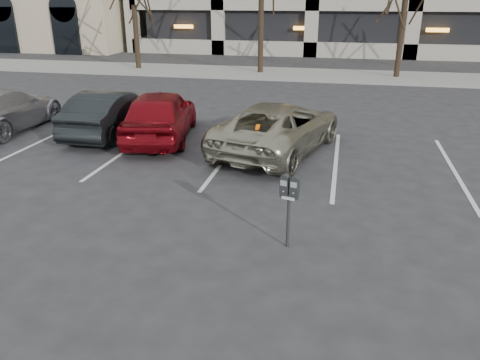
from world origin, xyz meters
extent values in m
plane|color=#28282B|center=(0.00, 0.00, 0.00)|extent=(140.00, 140.00, 0.00)
cube|color=gray|center=(0.00, 16.00, 0.06)|extent=(80.00, 4.00, 0.12)
cube|color=silver|center=(-7.00, 2.30, 0.01)|extent=(0.10, 5.20, 0.00)
cube|color=silver|center=(-4.20, 2.30, 0.01)|extent=(0.10, 5.20, 0.00)
cube|color=silver|center=(-1.40, 2.30, 0.01)|extent=(0.10, 5.20, 0.00)
cube|color=silver|center=(1.40, 2.30, 0.01)|extent=(0.10, 5.20, 0.00)
cube|color=silver|center=(4.20, 2.30, 0.01)|extent=(0.10, 5.20, 0.00)
cylinder|color=black|center=(-10.00, 16.00, 1.74)|extent=(0.28, 0.28, 3.47)
cylinder|color=black|center=(-3.00, 16.00, 1.97)|extent=(0.28, 0.28, 3.94)
cylinder|color=black|center=(4.00, 16.00, 1.94)|extent=(0.28, 0.28, 3.88)
cylinder|color=black|center=(0.73, -2.19, 0.45)|extent=(0.06, 0.06, 0.90)
cube|color=black|center=(0.73, -2.19, 0.92)|extent=(0.31, 0.17, 0.06)
cube|color=silver|center=(0.71, -2.24, 0.90)|extent=(0.22, 0.06, 0.05)
cube|color=gray|center=(0.63, -2.23, 1.15)|extent=(0.10, 0.03, 0.09)
cube|color=gray|center=(0.79, -2.27, 1.15)|extent=(0.10, 0.03, 0.09)
imported|color=#A9A68F|center=(-0.17, 2.93, 0.67)|extent=(3.38, 5.20, 1.33)
cube|color=#F56105|center=(-0.52, 2.09, 1.33)|extent=(0.10, 0.20, 0.01)
imported|color=maroon|center=(-3.68, 3.36, 0.73)|extent=(2.51, 4.53, 1.46)
imported|color=black|center=(-5.34, 3.52, 0.66)|extent=(1.48, 4.04, 1.32)
imported|color=#9B9CA2|center=(-8.77, 3.20, 0.65)|extent=(2.06, 4.58, 1.30)
camera|label=1|loc=(1.44, -9.10, 3.92)|focal=35.00mm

